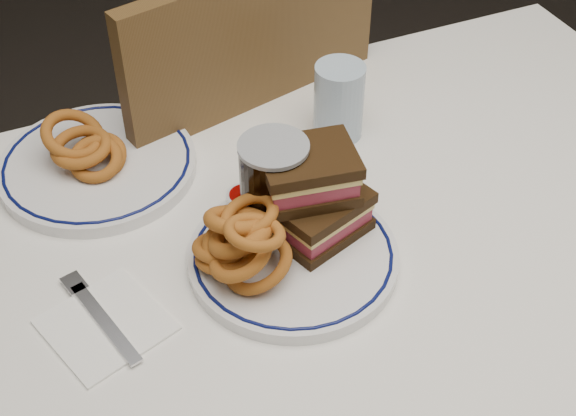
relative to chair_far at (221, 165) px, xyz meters
name	(u,v)px	position (x,y,z in m)	size (l,w,h in m)	color
dining_table	(340,298)	(0.01, -0.47, 0.11)	(1.27, 0.87, 0.75)	silver
chair_far	(221,165)	(0.00, 0.00, 0.00)	(0.55, 0.55, 0.98)	#432E15
main_plate	(293,256)	(-0.06, -0.47, 0.23)	(0.27, 0.27, 0.02)	silver
reuben_sandwich	(314,194)	(-0.02, -0.44, 0.30)	(0.15, 0.13, 0.12)	black
onion_rings_main	(240,242)	(-0.13, -0.47, 0.28)	(0.12, 0.13, 0.12)	brown
ketchup_ramekin	(245,201)	(-0.09, -0.38, 0.25)	(0.05, 0.05, 0.03)	white
beer_mug	(277,190)	(-0.06, -0.41, 0.29)	(0.13, 0.09, 0.15)	black
water_glass	(339,101)	(0.11, -0.25, 0.28)	(0.07, 0.07, 0.12)	#9EB5CC
far_plate	(98,165)	(-0.25, -0.19, 0.23)	(0.28, 0.28, 0.02)	silver
onion_rings_far	(86,149)	(-0.26, -0.19, 0.26)	(0.12, 0.12, 0.09)	brown
napkin_fork	(104,323)	(-0.31, -0.48, 0.22)	(0.16, 0.18, 0.01)	white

